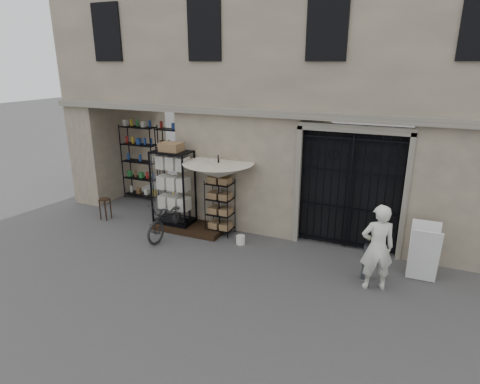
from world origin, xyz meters
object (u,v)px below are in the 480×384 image
at_px(white_bucket, 241,240).
at_px(steel_bollard, 366,262).
at_px(wooden_stool, 105,208).
at_px(wire_rack, 220,208).
at_px(market_umbrella, 218,166).
at_px(display_cabinet, 173,191).
at_px(easel_sign, 424,253).
at_px(bicycle, 172,235).
at_px(shopkeeper, 373,287).

xyz_separation_m(white_bucket, steel_bollard, (3.13, -0.53, 0.28)).
bearing_deg(wooden_stool, wire_rack, 6.72).
bearing_deg(market_umbrella, display_cabinet, -176.75).
bearing_deg(wire_rack, easel_sign, -15.20).
bearing_deg(wooden_stool, display_cabinet, 7.34).
bearing_deg(white_bucket, bicycle, -172.01).
distance_m(wire_rack, bicycle, 1.51).
xyz_separation_m(white_bucket, shopkeeper, (3.34, -0.83, -0.11)).
height_order(market_umbrella, white_bucket, market_umbrella).
height_order(bicycle, wooden_stool, bicycle).
height_order(shopkeeper, easel_sign, easel_sign).
distance_m(market_umbrella, shopkeeper, 4.66).
xyz_separation_m(display_cabinet, steel_bollard, (5.25, -0.78, -0.67)).
height_order(wire_rack, wooden_stool, wire_rack).
bearing_deg(white_bucket, steel_bollard, -9.58).
bearing_deg(shopkeeper, market_umbrella, -36.81).
height_order(wire_rack, bicycle, wire_rack).
xyz_separation_m(market_umbrella, steel_bollard, (3.89, -0.86, -1.49)).
xyz_separation_m(wire_rack, market_umbrella, (0.00, -0.06, 1.15)).
xyz_separation_m(white_bucket, wooden_stool, (-4.33, -0.03, 0.23)).
xyz_separation_m(display_cabinet, bicycle, (0.22, -0.52, -1.06)).
xyz_separation_m(market_umbrella, shopkeeper, (4.10, -1.16, -1.89)).
xyz_separation_m(steel_bollard, easel_sign, (1.09, 0.45, 0.23)).
distance_m(steel_bollard, shopkeeper, 0.54).
height_order(market_umbrella, bicycle, market_umbrella).
distance_m(display_cabinet, wire_rack, 1.40).
bearing_deg(market_umbrella, shopkeeper, -15.76).
relative_size(wire_rack, market_umbrella, 0.57).
bearing_deg(wire_rack, display_cabinet, 175.80).
relative_size(market_umbrella, wooden_stool, 4.12).
bearing_deg(white_bucket, market_umbrella, 156.64).
height_order(market_umbrella, easel_sign, market_umbrella).
height_order(market_umbrella, steel_bollard, market_umbrella).
height_order(display_cabinet, easel_sign, display_cabinet).
xyz_separation_m(display_cabinet, easel_sign, (6.34, -0.33, -0.43)).
distance_m(display_cabinet, market_umbrella, 1.59).
bearing_deg(easel_sign, white_bucket, 178.18).
xyz_separation_m(white_bucket, bicycle, (-1.90, -0.27, -0.11)).
distance_m(display_cabinet, easel_sign, 6.37).
bearing_deg(bicycle, display_cabinet, 116.62).
relative_size(wire_rack, shopkeeper, 0.83).
distance_m(display_cabinet, wooden_stool, 2.34).
bearing_deg(display_cabinet, wooden_stool, -148.57).
bearing_deg(market_umbrella, wire_rack, 91.82).
height_order(white_bucket, easel_sign, easel_sign).
height_order(bicycle, steel_bollard, bicycle).
relative_size(display_cabinet, wire_rack, 1.46).
distance_m(bicycle, steel_bollard, 5.05).
xyz_separation_m(wooden_stool, shopkeeper, (7.66, -0.80, -0.34)).
relative_size(market_umbrella, bicycle, 1.41).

